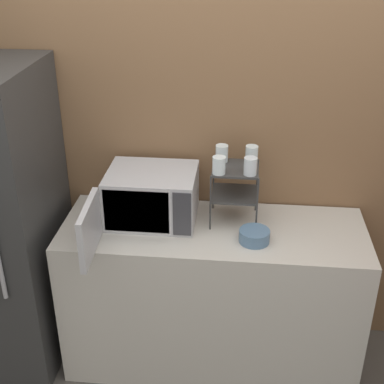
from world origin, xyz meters
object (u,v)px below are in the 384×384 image
object	(u,v)px
microwave	(149,197)
glass_front_right	(250,166)
bowl	(254,236)
glass_front_left	(219,165)
glass_back_right	(252,154)
dish_rack	(235,182)
glass_back_left	(222,153)

from	to	relation	value
microwave	glass_front_right	world-z (taller)	glass_front_right
glass_front_right	bowl	bearing A→B (deg)	-75.18
microwave	glass_front_left	world-z (taller)	glass_front_left
glass_back_right	bowl	distance (m)	0.45
glass_front_left	dish_rack	bearing A→B (deg)	44.38
dish_rack	bowl	bearing A→B (deg)	-62.41
glass_back_right	glass_back_left	size ratio (longest dim) A/B	1.00
microwave	glass_back_left	distance (m)	0.47
glass_front_left	bowl	distance (m)	0.41
glass_back_left	glass_front_right	bearing A→B (deg)	-44.22
glass_back_left	microwave	bearing A→B (deg)	-162.23
dish_rack	glass_front_left	bearing A→B (deg)	-135.62
microwave	glass_front_left	bearing A→B (deg)	-4.86
microwave	glass_front_right	size ratio (longest dim) A/B	8.21
microwave	bowl	distance (m)	0.62
glass_front_left	glass_front_right	bearing A→B (deg)	1.83
bowl	dish_rack	bearing A→B (deg)	117.59
glass_front_left	microwave	bearing A→B (deg)	175.14
glass_front_right	bowl	world-z (taller)	glass_front_right
dish_rack	glass_back_left	distance (m)	0.17
glass_front_left	glass_back_right	world-z (taller)	same
dish_rack	glass_back_right	world-z (taller)	glass_back_right
microwave	glass_front_left	distance (m)	0.44
glass_front_left	glass_back_right	bearing A→B (deg)	44.22
microwave	dish_rack	distance (m)	0.48
glass_front_left	glass_back_left	size ratio (longest dim) A/B	1.00
glass_back_right	bowl	bearing A→B (deg)	-83.99
dish_rack	glass_back_right	size ratio (longest dim) A/B	3.44
glass_front_right	glass_back_left	size ratio (longest dim) A/B	1.00
glass_front_right	dish_rack	bearing A→B (deg)	134.85
glass_front_left	bowl	world-z (taller)	glass_front_left
glass_front_left	glass_front_right	distance (m)	0.16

